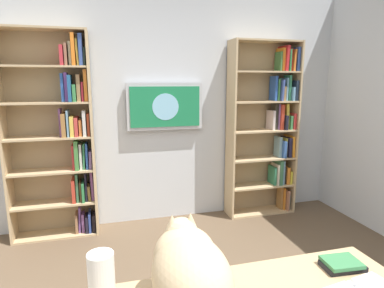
{
  "coord_description": "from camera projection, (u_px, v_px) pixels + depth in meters",
  "views": [
    {
      "loc": [
        0.65,
        1.5,
        1.64
      ],
      "look_at": [
        -0.04,
        -1.04,
        1.13
      ],
      "focal_mm": 30.31,
      "sensor_mm": 36.0,
      "label": 1
    }
  ],
  "objects": [
    {
      "name": "wall_mounted_tv",
      "position": [
        165.0,
        107.0,
        3.68
      ],
      "size": [
        0.87,
        0.07,
        0.52
      ],
      "color": "#B7B7BC"
    },
    {
      "name": "desk_book_stack",
      "position": [
        342.0,
        264.0,
        1.6
      ],
      "size": [
        0.21,
        0.15,
        0.04
      ],
      "color": "black",
      "rests_on": "desk"
    },
    {
      "name": "cat",
      "position": [
        189.0,
        269.0,
        1.3
      ],
      "size": [
        0.31,
        0.62,
        0.35
      ],
      "color": "#D1B284",
      "rests_on": "desk"
    },
    {
      "name": "paper_towel_roll",
      "position": [
        101.0,
        278.0,
        1.34
      ],
      "size": [
        0.11,
        0.11,
        0.22
      ],
      "primitive_type": "cylinder",
      "color": "white",
      "rests_on": "desk"
    },
    {
      "name": "bookshelf_left",
      "position": [
        270.0,
        128.0,
        3.99
      ],
      "size": [
        0.85,
        0.28,
        2.11
      ],
      "color": "tan",
      "rests_on": "ground"
    },
    {
      "name": "bookshelf_right",
      "position": [
        61.0,
        135.0,
        3.37
      ],
      "size": [
        0.87,
        0.28,
        2.15
      ],
      "color": "tan",
      "rests_on": "ground"
    },
    {
      "name": "wall_back",
      "position": [
        162.0,
        107.0,
        3.76
      ],
      "size": [
        4.52,
        0.06,
        2.7
      ],
      "primitive_type": "cube",
      "color": "silver",
      "rests_on": "ground"
    }
  ]
}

